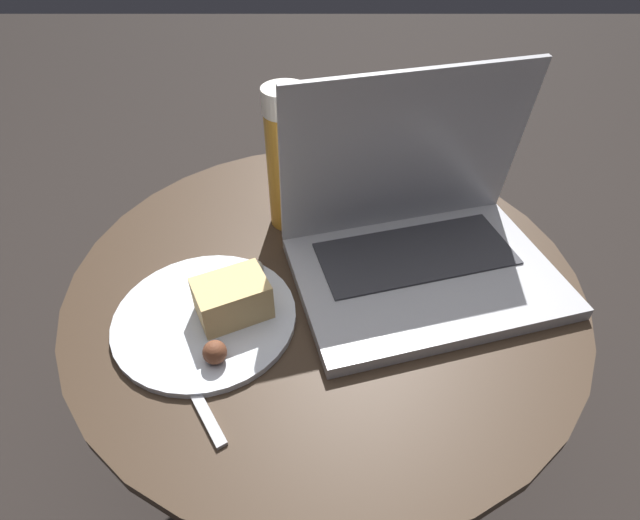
# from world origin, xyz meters

# --- Properties ---
(ground_plane) EXTENTS (6.00, 6.00, 0.00)m
(ground_plane) POSITION_xyz_m (0.00, 0.00, 0.00)
(ground_plane) COLOR black
(table) EXTENTS (0.70, 0.70, 0.49)m
(table) POSITION_xyz_m (0.00, 0.00, 0.34)
(table) COLOR #9E9EA3
(table) RESTS_ON ground_plane
(laptop) EXTENTS (0.39, 0.32, 0.26)m
(laptop) POSITION_xyz_m (0.13, 0.02, 0.55)
(laptop) COLOR #B2B2B7
(laptop) RESTS_ON table
(beer_glass) EXTENTS (0.06, 0.06, 0.21)m
(beer_glass) POSITION_xyz_m (-0.05, 0.12, 0.60)
(beer_glass) COLOR gold
(beer_glass) RESTS_ON table
(snack_plate) EXTENTS (0.23, 0.23, 0.06)m
(snack_plate) POSITION_xyz_m (-0.14, -0.08, 0.51)
(snack_plate) COLOR silver
(snack_plate) RESTS_ON table
(fork) EXTENTS (0.12, 0.17, 0.01)m
(fork) POSITION_xyz_m (-0.16, -0.16, 0.50)
(fork) COLOR #B2B2B7
(fork) RESTS_ON table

